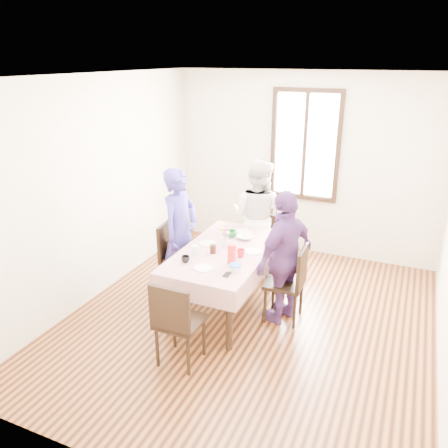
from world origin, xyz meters
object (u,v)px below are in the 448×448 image
Objects in this scene: person_far at (258,217)px; person_right at (284,257)px; dining_table at (226,279)px; chair_left at (180,258)px; person_left at (180,232)px; chair_near at (180,321)px; chair_far at (257,240)px; chair_right at (284,283)px.

person_right is at bearing 130.79° from person_far.
chair_left is at bearing 167.85° from dining_table.
person_left is at bearing 82.74° from chair_left.
person_left is at bearing 118.20° from chair_near.
dining_table is 0.73m from chair_left.
person_far is (0.00, 1.10, 0.43)m from dining_table.
chair_left is 1.20m from chair_far.
chair_near is 0.56× the size of person_left.
person_left reaches higher than chair_near.
chair_far is 2.23m from chair_near.
chair_far is 1.00× the size of chair_near.
chair_left and chair_near have the same top height.
chair_far is (0.00, 1.12, 0.08)m from dining_table.
person_right reaches higher than chair_far.
person_left is at bearing 167.53° from dining_table.
person_left reaches higher than chair_right.
dining_table is 0.71m from chair_right.
dining_table is 1.78× the size of chair_right.
person_far is (0.71, 0.94, 0.35)m from chair_left.
person_left is (-0.69, 1.27, 0.36)m from chair_near.
person_left is 1.05× the size of person_right.
dining_table is at bearing -95.95° from person_left.
dining_table is 0.80m from person_right.
chair_right is (0.71, 0.05, 0.08)m from dining_table.
chair_far is at bearing 89.73° from chair_near.
chair_near is 1.39m from person_right.
person_left is 1.38m from person_right.
dining_table is 1.78× the size of chair_far.
chair_left is 0.36m from person_left.
person_far is 1.25m from person_right.
person_far is (0.00, -0.02, 0.35)m from chair_far.
chair_left is (-0.71, 0.15, 0.08)m from dining_table.
chair_right is at bearing 131.51° from person_far.
chair_left is at bearing -73.05° from person_right.
person_far reaches higher than chair_near.
chair_right is 0.59× the size of person_right.
person_right is (0.69, 1.17, 0.32)m from chair_near.
person_right is at bearing 88.04° from chair_right.
chair_right is 1.00× the size of chair_near.
dining_table is at bearing 92.15° from chair_right.
chair_right is 0.56× the size of person_left.
person_far is at bearing 89.73° from chair_near.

